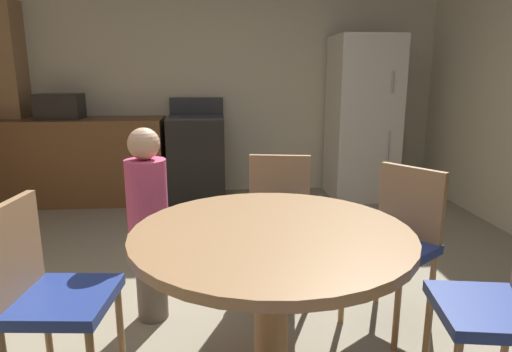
% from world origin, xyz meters
% --- Properties ---
extents(ground_plane, '(14.00, 14.00, 0.00)m').
position_xyz_m(ground_plane, '(0.00, 0.00, 0.00)').
color(ground_plane, gray).
extents(wall_back, '(5.46, 0.12, 2.70)m').
position_xyz_m(wall_back, '(0.00, 3.20, 1.35)').
color(wall_back, beige).
rests_on(wall_back, ground).
extents(kitchen_counter, '(1.89, 0.60, 0.90)m').
position_xyz_m(kitchen_counter, '(-1.48, 2.80, 0.45)').
color(kitchen_counter, brown).
rests_on(kitchen_counter, ground).
extents(pantry_column, '(0.44, 0.36, 2.10)m').
position_xyz_m(pantry_column, '(-2.21, 2.98, 1.05)').
color(pantry_column, '#9E754C').
rests_on(pantry_column, ground).
extents(oven_range, '(0.60, 0.60, 1.10)m').
position_xyz_m(oven_range, '(-0.19, 2.80, 0.47)').
color(oven_range, black).
rests_on(oven_range, ground).
extents(refrigerator, '(0.68, 0.68, 1.76)m').
position_xyz_m(refrigerator, '(1.63, 2.75, 0.88)').
color(refrigerator, silver).
rests_on(refrigerator, ground).
extents(microwave, '(0.44, 0.32, 0.26)m').
position_xyz_m(microwave, '(-1.59, 2.80, 1.03)').
color(microwave, black).
rests_on(microwave, kitchen_counter).
extents(dining_table, '(1.12, 1.12, 0.76)m').
position_xyz_m(dining_table, '(0.25, -0.35, 0.60)').
color(dining_table, '#9E754C').
rests_on(dining_table, ground).
extents(chair_west, '(0.44, 0.44, 0.87)m').
position_xyz_m(chair_west, '(-0.67, -0.26, 0.50)').
color(chair_west, '#9E754C').
rests_on(chair_west, ground).
extents(chair_northeast, '(0.56, 0.56, 0.87)m').
position_xyz_m(chair_northeast, '(1.01, 0.19, 0.50)').
color(chair_northeast, '#9E754C').
rests_on(chair_northeast, ground).
extents(chair_north, '(0.46, 0.46, 0.87)m').
position_xyz_m(chair_north, '(0.41, 0.57, 0.50)').
color(chair_north, '#9E754C').
rests_on(chair_north, ground).
extents(chair_east, '(0.46, 0.46, 0.87)m').
position_xyz_m(chair_east, '(1.17, -0.51, 0.50)').
color(chair_east, '#9E754C').
rests_on(chair_east, ground).
extents(person_child, '(0.31, 0.31, 1.09)m').
position_xyz_m(person_child, '(-0.34, 0.34, 0.58)').
color(person_child, '#665B51').
rests_on(person_child, ground).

